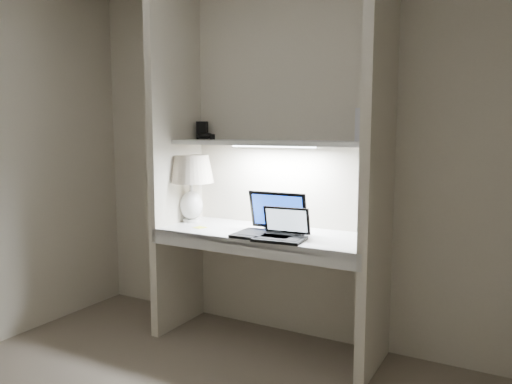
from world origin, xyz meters
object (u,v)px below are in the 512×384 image
Objects in this scene: table_lamp at (191,177)px; speaker at (272,220)px; book_row at (373,126)px; laptop_main at (271,226)px; laptop_netbook at (282,232)px.

speaker is at bearing 4.73° from table_lamp.
book_row is at bearing 4.86° from table_lamp.
laptop_main is 0.19m from speaker.
laptop_main is 2.05× the size of book_row.
table_lamp is at bearing 160.86° from laptop_netbook.
laptop_netbook is (0.83, -0.20, -0.28)m from table_lamp.
laptop_netbook is at bearing -146.35° from book_row.
book_row is at bearing -3.36° from speaker.
book_row reaches higher than table_lamp.
table_lamp reaches higher than speaker.
laptop_netbook is at bearing -35.65° from laptop_main.
table_lamp is 1.51× the size of laptop_netbook.
table_lamp is at bearing 168.22° from laptop_main.
laptop_main reaches higher than speaker.
speaker is 0.63× the size of book_row.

